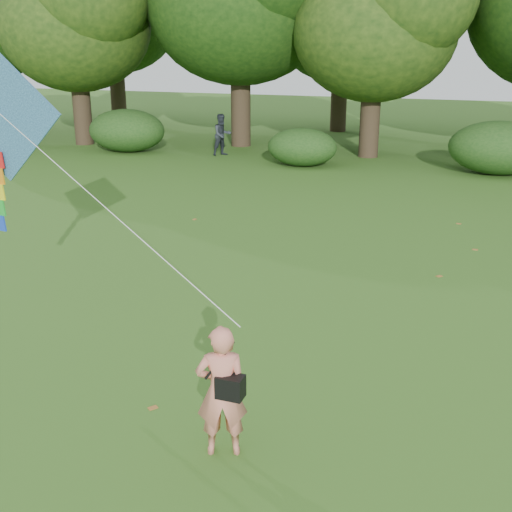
% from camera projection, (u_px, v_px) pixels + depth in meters
% --- Properties ---
extents(ground, '(100.00, 100.00, 0.00)m').
position_uv_depth(ground, '(232.00, 422.00, 7.96)').
color(ground, '#265114').
rests_on(ground, ground).
extents(man_kite_flyer, '(0.68, 0.57, 1.58)m').
position_uv_depth(man_kite_flyer, '(222.00, 391.00, 7.13)').
color(man_kite_flyer, '#DF7E69').
rests_on(man_kite_flyer, ground).
extents(bystander_left, '(1.03, 1.05, 1.70)m').
position_uv_depth(bystander_left, '(222.00, 135.00, 26.49)').
color(bystander_left, '#282D35').
rests_on(bystander_left, ground).
extents(crossbody_bag, '(0.43, 0.20, 0.67)m').
position_uv_depth(crossbody_bag, '(230.00, 386.00, 7.04)').
color(crossbody_bag, black).
rests_on(crossbody_bag, ground).
extents(tree_line, '(54.70, 15.30, 9.48)m').
position_uv_depth(tree_line, '(478.00, 13.00, 26.06)').
color(tree_line, '#3A2D1E').
rests_on(tree_line, ground).
extents(shrub_band, '(39.15, 3.22, 1.88)m').
position_uv_depth(shrub_band, '(392.00, 146.00, 23.62)').
color(shrub_band, '#264919').
rests_on(shrub_band, ground).
extents(fallen_leaves, '(9.00, 14.58, 0.01)m').
position_uv_depth(fallen_leaves, '(387.00, 294.00, 12.01)').
color(fallen_leaves, '#995F29').
rests_on(fallen_leaves, ground).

